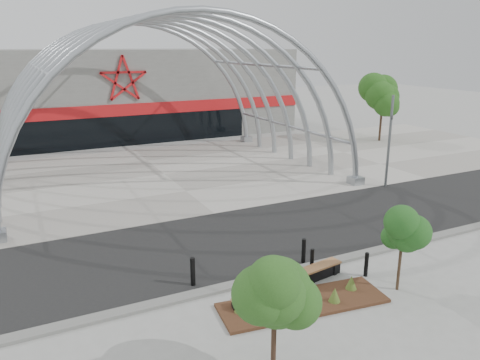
% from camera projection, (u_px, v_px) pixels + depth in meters
% --- Properties ---
extents(ground, '(140.00, 140.00, 0.00)m').
position_uv_depth(ground, '(286.00, 270.00, 18.03)').
color(ground, gray).
rests_on(ground, ground).
extents(road, '(140.00, 7.00, 0.02)m').
position_uv_depth(road, '(245.00, 238.00, 21.04)').
color(road, black).
rests_on(road, ground).
extents(forecourt, '(60.00, 17.00, 0.04)m').
position_uv_depth(forecourt, '(164.00, 174.00, 31.39)').
color(forecourt, gray).
rests_on(forecourt, ground).
extents(kerb, '(60.00, 0.50, 0.12)m').
position_uv_depth(kerb, '(289.00, 272.00, 17.80)').
color(kerb, '#63635E').
rests_on(kerb, ground).
extents(arena_building, '(34.00, 15.24, 8.00)m').
position_uv_depth(arena_building, '(107.00, 92.00, 45.76)').
color(arena_building, slate).
rests_on(arena_building, ground).
extents(vault_canopy, '(20.80, 15.80, 20.36)m').
position_uv_depth(vault_canopy, '(164.00, 174.00, 31.39)').
color(vault_canopy, '#9BA0A6').
rests_on(vault_canopy, ground).
extents(planting_bed, '(5.88, 2.43, 0.60)m').
position_uv_depth(planting_bed, '(301.00, 300.00, 15.63)').
color(planting_bed, '#381E16').
rests_on(planting_bed, ground).
extents(signal_pole, '(0.16, 0.78, 5.57)m').
position_uv_depth(signal_pole, '(389.00, 140.00, 27.96)').
color(signal_pole, slate).
rests_on(signal_pole, ground).
extents(street_tree_0, '(1.81, 1.81, 4.13)m').
position_uv_depth(street_tree_0, '(275.00, 278.00, 11.26)').
color(street_tree_0, black).
rests_on(street_tree_0, ground).
extents(street_tree_1, '(1.33, 1.33, 3.14)m').
position_uv_depth(street_tree_1, '(403.00, 230.00, 16.01)').
color(street_tree_1, '#332517').
rests_on(street_tree_1, ground).
extents(bench_0, '(1.79, 0.68, 0.37)m').
position_uv_depth(bench_0, '(257.00, 303.00, 15.44)').
color(bench_0, black).
rests_on(bench_0, ground).
extents(bench_1, '(2.36, 0.87, 0.49)m').
position_uv_depth(bench_1, '(315.00, 273.00, 17.32)').
color(bench_1, black).
rests_on(bench_1, ground).
extents(bollard_0, '(0.17, 0.17, 1.08)m').
position_uv_depth(bollard_0, '(193.00, 272.00, 16.76)').
color(bollard_0, black).
rests_on(bollard_0, ground).
extents(bollard_1, '(0.15, 0.15, 0.94)m').
position_uv_depth(bollard_1, '(275.00, 270.00, 17.02)').
color(bollard_1, black).
rests_on(bollard_1, ground).
extents(bollard_2, '(0.17, 0.17, 1.03)m').
position_uv_depth(bollard_2, '(304.00, 251.00, 18.49)').
color(bollard_2, black).
rests_on(bollard_2, ground).
extents(bollard_3, '(0.15, 0.15, 0.91)m').
position_uv_depth(bollard_3, '(312.00, 260.00, 17.84)').
color(bollard_3, black).
rests_on(bollard_3, ground).
extents(bollard_4, '(0.15, 0.15, 0.94)m').
position_uv_depth(bollard_4, '(366.00, 265.00, 17.47)').
color(bollard_4, black).
rests_on(bollard_4, ground).
extents(bg_tree_1, '(2.70, 2.70, 5.91)m').
position_uv_depth(bg_tree_1, '(383.00, 94.00, 41.28)').
color(bg_tree_1, black).
rests_on(bg_tree_1, ground).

